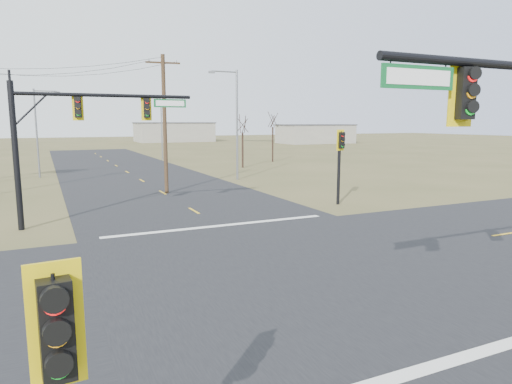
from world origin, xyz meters
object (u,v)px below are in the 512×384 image
Objects in this scene: pedestal_signal_sw at (59,360)px; utility_pole_near at (165,123)px; mast_arm_far at (77,124)px; bare_tree_d at (273,119)px; streetlight_b at (160,125)px; bare_tree_c at (242,123)px; pedestal_signal_ne at (340,151)px; streetlight_c at (38,128)px; streetlight_a at (235,119)px.

pedestal_signal_sw is 0.39× the size of utility_pole_near.
bare_tree_d is at bearing 58.23° from mast_arm_far.
bare_tree_d is (19.89, 21.14, 0.41)m from utility_pole_near.
streetlight_b reaches higher than bare_tree_c.
utility_pole_near reaches higher than bare_tree_c.
mast_arm_far is at bearing -111.15° from streetlight_b.
mast_arm_far is 1.02× the size of streetlight_b.
streetlight_c is (-17.71, 24.68, 1.27)m from pedestal_signal_ne.
bare_tree_c is at bearing 60.85° from mast_arm_far.
utility_pole_near reaches higher than bare_tree_d.
pedestal_signal_sw is 44.38m from streetlight_c.
pedestal_signal_ne is 0.55× the size of streetlight_b.
mast_arm_far is at bearing -124.93° from streetlight_a.
pedestal_signal_ne is at bearing -109.39° from bare_tree_d.
bare_tree_d is (10.80, 30.69, 2.21)m from pedestal_signal_ne.
bare_tree_c is at bearing 74.08° from streetlight_a.
streetlight_b is (-2.07, 40.78, 1.47)m from pedestal_signal_ne.
utility_pole_near reaches higher than mast_arm_far.
bare_tree_d is at bearing 63.60° from streetlight_a.
bare_tree_c is at bearing -9.11° from streetlight_c.
streetlight_b reaches higher than pedestal_signal_sw.
streetlight_c is at bearing 85.49° from pedestal_signal_sw.
streetlight_b reaches higher than bare_tree_d.
streetlight_b is 1.04× the size of streetlight_c.
bare_tree_d is (28.51, 6.00, 0.93)m from streetlight_c.
mast_arm_far is 39.93m from bare_tree_d.
streetlight_a is (16.28, 34.69, 2.68)m from pedestal_signal_sw.
bare_tree_c is at bearing 50.12° from utility_pole_near.
pedestal_signal_ne reaches higher than pedestal_signal_sw.
pedestal_signal_ne is at bearing -99.01° from bare_tree_c.
streetlight_c reaches higher than pedestal_signal_sw.
pedestal_signal_ne is 15.23m from streetlight_a.
pedestal_signal_sw is at bearing -115.55° from bare_tree_c.
pedestal_signal_ne is 0.49× the size of streetlight_a.
utility_pole_near is 20.42m from bare_tree_c.
utility_pole_near is at bearing -129.88° from bare_tree_c.
streetlight_a reaches higher than pedestal_signal_sw.
streetlight_b is 1.25× the size of bare_tree_d.
streetlight_b is (7.03, 31.23, -0.33)m from utility_pole_near.
pedestal_signal_sw is 0.40× the size of streetlight_a.
pedestal_signal_sw is at bearing -105.98° from utility_pole_near.
bare_tree_c is (13.09, 15.67, -0.09)m from utility_pole_near.
bare_tree_d reaches higher than pedestal_signal_sw.
pedestal_signal_ne is at bearing 43.56° from pedestal_signal_sw.
bare_tree_d is (12.87, -10.09, 0.73)m from streetlight_b.
bare_tree_c is at bearing -141.20° from bare_tree_d.
utility_pole_near reaches higher than pedestal_signal_ne.
streetlight_a is at bearing 60.02° from pedestal_signal_sw.
bare_tree_c is (21.71, 0.53, 0.43)m from streetlight_c.
streetlight_a is (14.61, 14.14, 0.36)m from mast_arm_far.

